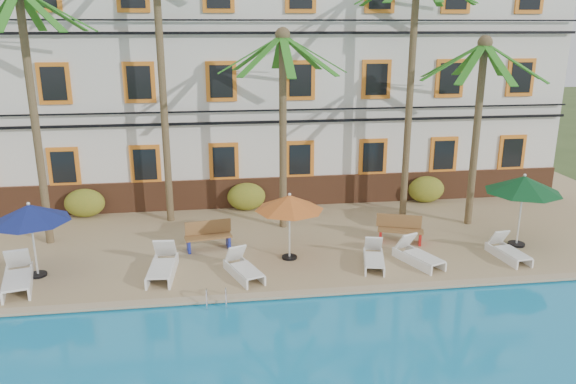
{
  "coord_description": "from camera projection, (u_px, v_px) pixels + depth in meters",
  "views": [
    {
      "loc": [
        -1.93,
        -14.52,
        7.26
      ],
      "look_at": [
        0.49,
        3.0,
        2.0
      ],
      "focal_mm": 35.0,
      "sensor_mm": 36.0,
      "label": 1
    }
  ],
  "objects": [
    {
      "name": "shrub_mid",
      "position": [
        246.0,
        197.0,
        22.06
      ],
      "size": [
        1.5,
        0.9,
        1.1
      ],
      "primitive_type": "ellipsoid",
      "color": "#34621C",
      "rests_on": "pool_deck"
    },
    {
      "name": "umbrella_green",
      "position": [
        524.0,
        185.0,
        18.05
      ],
      "size": [
        2.45,
        2.45,
        2.46
      ],
      "color": "black",
      "rests_on": "pool_deck"
    },
    {
      "name": "lounger_a",
      "position": [
        17.0,
        277.0,
        15.59
      ],
      "size": [
        1.16,
        2.11,
        0.95
      ],
      "color": "white",
      "rests_on": "pool_deck"
    },
    {
      "name": "bench_left",
      "position": [
        208.0,
        235.0,
        18.24
      ],
      "size": [
        1.56,
        0.72,
        0.93
      ],
      "color": "olive",
      "rests_on": "pool_deck"
    },
    {
      "name": "pool_ladder",
      "position": [
        217.0,
        302.0,
        14.83
      ],
      "size": [
        0.54,
        0.74,
        0.74
      ],
      "color": "silver",
      "rests_on": "ground"
    },
    {
      "name": "lounger_b",
      "position": [
        162.0,
        265.0,
        16.34
      ],
      "size": [
        0.83,
        1.99,
        0.92
      ],
      "color": "white",
      "rests_on": "pool_deck"
    },
    {
      "name": "bench_right",
      "position": [
        401.0,
        229.0,
        18.81
      ],
      "size": [
        1.57,
        0.94,
        0.93
      ],
      "color": "olive",
      "rests_on": "pool_deck"
    },
    {
      "name": "umbrella_red",
      "position": [
        289.0,
        203.0,
        17.09
      ],
      "size": [
        2.13,
        2.13,
        2.14
      ],
      "color": "black",
      "rests_on": "pool_deck"
    },
    {
      "name": "pool_deck",
      "position": [
        268.0,
        226.0,
        20.83
      ],
      "size": [
        30.0,
        12.0,
        0.25
      ],
      "primitive_type": "cube",
      "color": "tan",
      "rests_on": "ground"
    },
    {
      "name": "lounger_e",
      "position": [
        418.0,
        255.0,
        17.17
      ],
      "size": [
        1.23,
        1.86,
        0.83
      ],
      "color": "white",
      "rests_on": "pool_deck"
    },
    {
      "name": "pool_coping",
      "position": [
        290.0,
        294.0,
        15.18
      ],
      "size": [
        30.0,
        0.35,
        0.06
      ],
      "primitive_type": "cube",
      "color": "tan",
      "rests_on": "pool_deck"
    },
    {
      "name": "palm_c",
      "position": [
        283.0,
        101.0,
        19.1
      ],
      "size": [
        4.36,
        4.36,
        6.97
      ],
      "color": "brown",
      "rests_on": "pool_deck"
    },
    {
      "name": "ground",
      "position": [
        286.0,
        289.0,
        16.11
      ],
      "size": [
        100.0,
        100.0,
        0.0
      ],
      "primitive_type": "plane",
      "color": "#384C23",
      "rests_on": "ground"
    },
    {
      "name": "hotel_building",
      "position": [
        255.0,
        71.0,
        24.06
      ],
      "size": [
        25.4,
        6.44,
        10.22
      ],
      "color": "silver",
      "rests_on": "pool_deck"
    },
    {
      "name": "shrub_right",
      "position": [
        426.0,
        189.0,
        23.03
      ],
      "size": [
        1.5,
        0.9,
        1.1
      ],
      "primitive_type": "ellipsoid",
      "color": "#34621C",
      "rests_on": "pool_deck"
    },
    {
      "name": "lounger_f",
      "position": [
        508.0,
        251.0,
        17.54
      ],
      "size": [
        0.78,
        1.71,
        0.78
      ],
      "color": "white",
      "rests_on": "pool_deck"
    },
    {
      "name": "palm_a",
      "position": [
        30.0,
        82.0,
        17.39
      ],
      "size": [
        4.36,
        4.36,
        8.33
      ],
      "color": "brown",
      "rests_on": "pool_deck"
    },
    {
      "name": "lounger_d",
      "position": [
        374.0,
        257.0,
        17.02
      ],
      "size": [
        0.96,
        1.74,
        0.78
      ],
      "color": "white",
      "rests_on": "pool_deck"
    },
    {
      "name": "shrub_left",
      "position": [
        85.0,
        203.0,
        21.26
      ],
      "size": [
        1.5,
        0.9,
        1.1
      ],
      "primitive_type": "ellipsoid",
      "color": "#34621C",
      "rests_on": "pool_deck"
    },
    {
      "name": "palm_d",
      "position": [
        412.0,
        60.0,
        20.09
      ],
      "size": [
        4.36,
        4.36,
        9.2
      ],
      "color": "brown",
      "rests_on": "pool_deck"
    },
    {
      "name": "lounger_c",
      "position": [
        243.0,
        268.0,
        16.28
      ],
      "size": [
        1.17,
        1.8,
        0.8
      ],
      "color": "white",
      "rests_on": "pool_deck"
    },
    {
      "name": "palm_b",
      "position": [
        160.0,
        50.0,
        19.25
      ],
      "size": [
        4.36,
        4.36,
        9.87
      ],
      "color": "brown",
      "rests_on": "pool_deck"
    },
    {
      "name": "palm_e",
      "position": [
        479.0,
        104.0,
        19.46
      ],
      "size": [
        4.36,
        4.36,
        6.71
      ],
      "color": "brown",
      "rests_on": "pool_deck"
    },
    {
      "name": "umbrella_blue",
      "position": [
        30.0,
        213.0,
        15.82
      ],
      "size": [
        2.25,
        2.25,
        2.26
      ],
      "color": "black",
      "rests_on": "pool_deck"
    }
  ]
}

